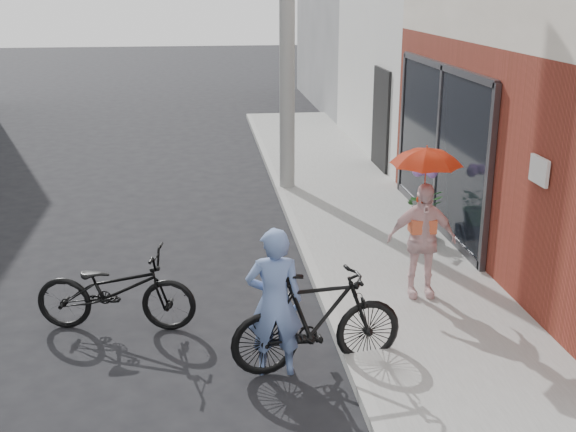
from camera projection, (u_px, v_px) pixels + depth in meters
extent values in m
plane|color=black|center=(254.00, 346.00, 7.86)|extent=(80.00, 80.00, 0.00)
cube|color=gray|center=(394.00, 264.00, 9.98)|extent=(2.20, 24.00, 0.12)
cube|color=#9E9E99|center=(311.00, 268.00, 9.84)|extent=(0.12, 24.00, 0.12)
cube|color=black|center=(439.00, 147.00, 11.12)|extent=(0.06, 3.80, 2.40)
cube|color=white|center=(539.00, 171.00, 7.86)|extent=(0.04, 0.40, 0.30)
imported|color=#6882BA|center=(274.00, 302.00, 7.10)|extent=(0.59, 0.40, 1.55)
imported|color=black|center=(116.00, 290.00, 8.12)|extent=(1.89, 0.92, 0.95)
imported|color=black|center=(317.00, 320.00, 7.25)|extent=(1.84, 0.74, 1.07)
imported|color=beige|center=(421.00, 240.00, 8.65)|extent=(0.86, 0.41, 1.42)
imported|color=red|center=(427.00, 154.00, 8.33)|extent=(0.80, 0.80, 0.70)
cube|color=black|center=(422.00, 232.00, 10.81)|extent=(0.41, 0.41, 0.18)
imported|color=#265722|center=(423.00, 207.00, 10.69)|extent=(0.54, 0.47, 0.60)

